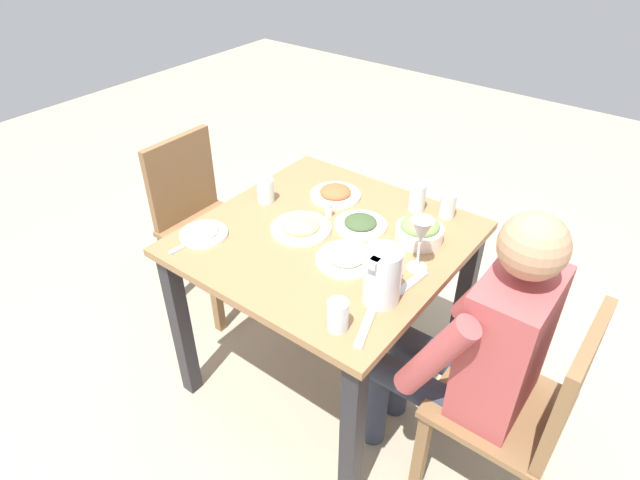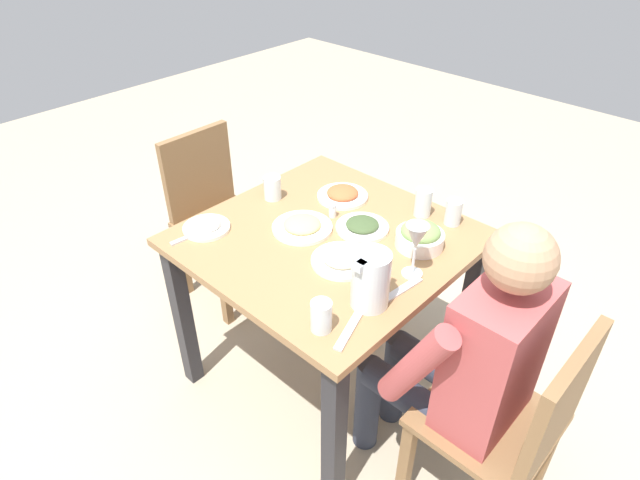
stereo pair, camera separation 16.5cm
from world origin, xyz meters
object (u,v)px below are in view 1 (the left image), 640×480
object	(u,v)px
dining_table	(327,261)
diner_near	(474,345)
plate_fries	(301,227)
plate_dolmas	(360,224)
water_pitcher	(382,276)
water_glass_far_right	(417,197)
plate_beans	(346,258)
water_glass_near_right	(448,205)
salad_bowl	(420,230)
plate_yoghurt	(203,232)
salt_shaker	(329,210)
chair_near	(527,407)
plate_rice_curry	(335,193)
water_glass_far_left	(265,190)
chair_far	(199,214)
water_glass_center	(338,315)
wine_glass	(421,234)

from	to	relation	value
dining_table	diner_near	size ratio (longest dim) A/B	0.82
dining_table	plate_fries	bearing A→B (deg)	108.68
plate_dolmas	diner_near	bearing A→B (deg)	-107.65
plate_fries	plate_dolmas	world-z (taller)	plate_fries
water_pitcher	water_glass_far_right	distance (m)	0.57
plate_beans	water_glass_near_right	xyz separation A→B (m)	(0.47, -0.14, 0.04)
salad_bowl	plate_yoghurt	world-z (taller)	salad_bowl
water_glass_near_right	salt_shaker	bearing A→B (deg)	127.19
chair_near	plate_rice_curry	xyz separation A→B (m)	(0.30, 0.98, 0.29)
diner_near	plate_fries	distance (m)	0.74
diner_near	plate_yoghurt	xyz separation A→B (m)	(-0.22, 0.99, 0.15)
diner_near	water_glass_far_left	size ratio (longest dim) A/B	11.92
water_pitcher	plate_yoghurt	world-z (taller)	water_pitcher
plate_beans	chair_far	bearing A→B (deg)	80.35
water_glass_near_right	chair_far	bearing A→B (deg)	105.09
dining_table	plate_dolmas	bearing A→B (deg)	-28.78
salad_bowl	water_glass_near_right	distance (m)	0.21
diner_near	plate_fries	bearing A→B (deg)	88.01
salad_bowl	plate_rice_curry	world-z (taller)	salad_bowl
plate_beans	water_glass_far_right	xyz separation A→B (m)	(0.44, -0.03, 0.04)
diner_near	plate_rice_curry	xyz separation A→B (m)	(0.30, 0.77, 0.15)
chair_far	water_glass_near_right	distance (m)	1.21
diner_near	plate_fries	world-z (taller)	diner_near
water_glass_near_right	water_glass_far_right	size ratio (longest dim) A/B	0.89
water_pitcher	water_glass_center	bearing A→B (deg)	170.10
water_glass_center	salt_shaker	distance (m)	0.62
water_pitcher	plate_beans	world-z (taller)	water_pitcher
dining_table	salad_bowl	world-z (taller)	salad_bowl
diner_near	wine_glass	distance (m)	0.39
dining_table	water_glass_center	bearing A→B (deg)	-139.50
chair_near	chair_far	xyz separation A→B (m)	(0.14, 1.67, 0.00)
water_glass_near_right	water_glass_center	size ratio (longest dim) A/B	1.00
plate_beans	water_glass_far_left	bearing A→B (deg)	75.08
chair_far	wine_glass	world-z (taller)	wine_glass
diner_near	plate_beans	bearing A→B (deg)	93.12
wine_glass	plate_yoghurt	bearing A→B (deg)	113.18
water_pitcher	salt_shaker	xyz separation A→B (m)	(0.29, 0.42, -0.07)
water_glass_near_right	wine_glass	size ratio (longest dim) A/B	0.51
wine_glass	water_glass_near_right	bearing A→B (deg)	10.91
dining_table	plate_dolmas	distance (m)	0.19
dining_table	plate_fries	distance (m)	0.17
salad_bowl	water_glass_far_right	distance (m)	0.21
plate_fries	water_glass_near_right	distance (m)	0.57
water_pitcher	water_glass_near_right	xyz separation A→B (m)	(0.57, 0.06, -0.05)
chair_near	plate_rice_curry	world-z (taller)	chair_near
chair_far	plate_fries	distance (m)	0.80
plate_dolmas	water_glass_center	size ratio (longest dim) A/B	1.99
plate_rice_curry	salt_shaker	distance (m)	0.15
salad_bowl	water_glass_far_right	bearing A→B (deg)	31.70
chair_far	plate_rice_curry	bearing A→B (deg)	-76.87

